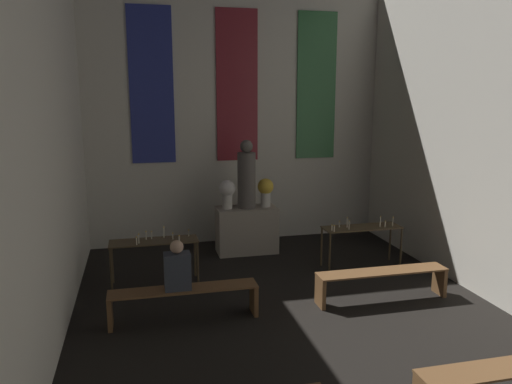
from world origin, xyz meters
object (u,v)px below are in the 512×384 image
statue (247,177)px  flower_vase_left (227,191)px  pew_back_left (184,297)px  candle_rack_right (362,232)px  altar (247,230)px  flower_vase_right (266,190)px  candle_rack_left (154,246)px  person_seated (177,268)px  pew_back_right (382,279)px

statue → flower_vase_left: bearing=-180.0°
flower_vase_left → pew_back_left: 3.15m
candle_rack_right → pew_back_left: bearing=-156.2°
altar → flower_vase_right: (0.39, 0.00, 0.80)m
candle_rack_left → candle_rack_right: 3.70m
flower_vase_right → candle_rack_right: size_ratio=0.39×
altar → person_seated: size_ratio=1.70×
candle_rack_left → pew_back_right: 3.68m
flower_vase_left → candle_rack_right: flower_vase_left is taller
flower_vase_right → person_seated: flower_vase_right is taller
candle_rack_left → pew_back_left: (0.34, -1.48, -0.32)m
flower_vase_left → candle_rack_left: bearing=-138.0°
altar → pew_back_left: 3.18m
altar → person_seated: person_seated is taller
statue → pew_back_right: bearing=-61.7°
pew_back_right → person_seated: bearing=-180.0°
flower_vase_left → candle_rack_left: (-1.46, -1.32, -0.59)m
flower_vase_right → candle_rack_left: (-2.24, -1.32, -0.59)m
flower_vase_right → pew_back_left: (-1.89, -2.80, -0.91)m
pew_back_left → candle_rack_right: bearing=23.8°
altar → candle_rack_right: candle_rack_right is taller
statue → pew_back_left: 3.39m
altar → candle_rack_left: size_ratio=0.82×
pew_back_left → altar: bearing=61.7°
pew_back_right → person_seated: person_seated is taller
altar → candle_rack_left: bearing=-144.5°
flower_vase_left → pew_back_left: (-1.12, -2.80, -0.91)m
flower_vase_left → pew_back_right: bearing=-55.9°
statue → candle_rack_right: bearing=-35.5°
statue → person_seated: statue is taller
flower_vase_left → person_seated: 3.09m
candle_rack_left → pew_back_left: 1.55m
altar → pew_back_left: bearing=-118.3°
candle_rack_right → candle_rack_left: bearing=180.0°
candle_rack_right → pew_back_right: 1.55m
flower_vase_left → candle_rack_right: 2.66m
pew_back_left → flower_vase_right: bearing=55.9°
altar → pew_back_right: size_ratio=0.58×
flower_vase_left → pew_back_right: size_ratio=0.28×
statue → pew_back_left: statue is taller
flower_vase_left → flower_vase_right: 0.77m
pew_back_left → flower_vase_left: bearing=68.2°
candle_rack_left → pew_back_left: bearing=-77.0°
candle_rack_right → statue: bearing=144.5°
candle_rack_left → person_seated: (0.26, -1.48, 0.11)m
altar → candle_rack_left: candle_rack_left is taller
altar → flower_vase_left: (-0.39, 0.00, 0.80)m
pew_back_left → person_seated: (-0.08, -0.00, 0.43)m
flower_vase_left → flower_vase_right: same height
altar → candle_rack_right: size_ratio=0.82×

